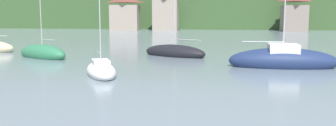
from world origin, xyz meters
TOP-DOWN VIEW (x-y plane):
  - wooded_hillside at (18.15, 146.25)m, footprint 352.00×61.50m
  - shore_building_west at (-19.66, 104.24)m, footprint 7.09×3.80m
  - shore_building_westcentral at (-9.83, 104.61)m, footprint 6.06×4.59m
  - shore_building_central at (19.66, 105.23)m, footprint 5.61×5.89m
  - sailboat_mid_2 at (-5.06, 40.66)m, footprint 4.04×5.80m
  - sailboat_far_3 at (-13.56, 49.32)m, footprint 6.49×4.82m
  - sailboat_far_5 at (7.75, 46.07)m, footprint 8.30×2.83m
  - sailboat_far_7 at (-1.44, 52.35)m, footprint 7.05×5.05m

SIDE VIEW (x-z plane):
  - sailboat_mid_2 at x=-5.06m, z-range -3.64..4.26m
  - sailboat_far_7 at x=-1.44m, z-range -3.90..4.62m
  - sailboat_far_3 at x=-13.56m, z-range -3.89..4.69m
  - sailboat_far_5 at x=7.75m, z-range -4.09..5.16m
  - shore_building_west at x=-19.66m, z-range -0.12..7.73m
  - shore_building_central at x=19.66m, z-range -0.12..8.43m
  - shore_building_westcentral at x=-9.83m, z-range -0.14..9.21m
  - wooded_hillside at x=18.15m, z-range -11.97..23.03m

